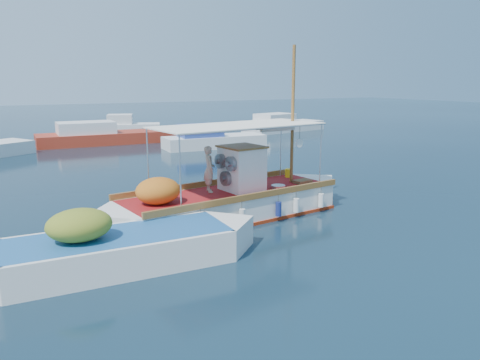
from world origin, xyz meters
name	(u,v)px	position (x,y,z in m)	size (l,w,h in m)	color
ground	(251,220)	(0.00, 0.00, 0.00)	(160.00, 160.00, 0.00)	black
fishing_caique	(229,203)	(-0.51, 0.59, 0.51)	(9.49, 3.46, 5.84)	white
dinghy	(118,252)	(-4.77, -1.88, 0.37)	(7.33, 2.19, 1.79)	white
bg_boat_n	(103,137)	(-0.26, 21.15, 0.49)	(9.59, 3.02, 1.80)	#A52E1B
bg_boat_ne	(212,140)	(5.75, 15.68, 0.49)	(6.92, 2.56, 1.80)	silver
bg_boat_e	(282,126)	(15.53, 22.11, 0.49)	(8.27, 4.29, 1.80)	silver
bg_boat_far_n	(128,127)	(3.07, 27.10, 0.49)	(5.46, 3.49, 1.80)	silver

